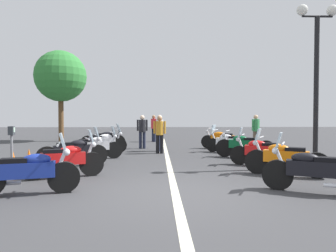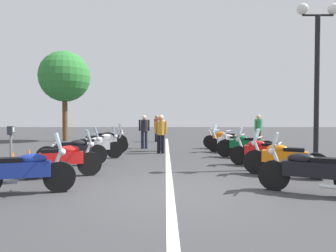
% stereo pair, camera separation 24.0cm
% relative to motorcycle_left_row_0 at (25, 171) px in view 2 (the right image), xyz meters
% --- Properties ---
extents(ground_plane, '(80.00, 80.00, 0.00)m').
position_rel_motorcycle_left_row_0_xyz_m(ground_plane, '(0.08, -2.86, -0.46)').
color(ground_plane, '#38383A').
extents(lane_centre_stripe, '(19.93, 0.16, 0.01)m').
position_rel_motorcycle_left_row_0_xyz_m(lane_centre_stripe, '(5.01, -2.86, -0.46)').
color(lane_centre_stripe, beige).
rests_on(lane_centre_stripe, ground_plane).
extents(motorcycle_left_row_0, '(0.79, 1.95, 1.20)m').
position_rel_motorcycle_left_row_0_xyz_m(motorcycle_left_row_0, '(0.00, 0.00, 0.00)').
color(motorcycle_left_row_0, black).
rests_on(motorcycle_left_row_0, ground_plane).
extents(motorcycle_left_row_1, '(0.96, 1.90, 1.20)m').
position_rel_motorcycle_left_row_0_xyz_m(motorcycle_left_row_1, '(1.64, -0.18, -0.00)').
color(motorcycle_left_row_1, black).
rests_on(motorcycle_left_row_1, ground_plane).
extents(motorcycle_left_row_2, '(1.02, 2.01, 1.22)m').
position_rel_motorcycle_left_row_0_xyz_m(motorcycle_left_row_2, '(3.36, 0.08, 0.01)').
color(motorcycle_left_row_2, black).
rests_on(motorcycle_left_row_2, ground_plane).
extents(motorcycle_left_row_3, '(0.91, 2.07, 1.20)m').
position_rel_motorcycle_left_row_0_xyz_m(motorcycle_left_row_3, '(4.93, -0.19, -0.00)').
color(motorcycle_left_row_3, black).
rests_on(motorcycle_left_row_3, ground_plane).
extents(motorcycle_left_row_4, '(0.87, 2.10, 1.20)m').
position_rel_motorcycle_left_row_0_xyz_m(motorcycle_left_row_4, '(6.73, -0.15, 0.00)').
color(motorcycle_left_row_4, black).
rests_on(motorcycle_left_row_4, ground_plane).
extents(motorcycle_left_row_5, '(0.90, 2.04, 1.22)m').
position_rel_motorcycle_left_row_0_xyz_m(motorcycle_left_row_5, '(8.40, 0.08, 0.01)').
color(motorcycle_left_row_5, black).
rests_on(motorcycle_left_row_5, ground_plane).
extents(motorcycle_right_row_0, '(1.07, 1.86, 1.20)m').
position_rel_motorcycle_left_row_0_xyz_m(motorcycle_right_row_0, '(-0.02, -5.61, 0.00)').
color(motorcycle_right_row_0, black).
rests_on(motorcycle_right_row_0, ground_plane).
extents(motorcycle_right_row_1, '(1.14, 1.91, 1.21)m').
position_rel_motorcycle_left_row_0_xyz_m(motorcycle_right_row_1, '(1.73, -5.79, 0.01)').
color(motorcycle_right_row_1, black).
rests_on(motorcycle_right_row_1, ground_plane).
extents(motorcycle_right_row_2, '(1.01, 1.92, 1.19)m').
position_rel_motorcycle_left_row_0_xyz_m(motorcycle_right_row_2, '(3.32, -5.75, -0.01)').
color(motorcycle_right_row_2, black).
rests_on(motorcycle_right_row_2, ground_plane).
extents(motorcycle_right_row_3, '(1.12, 2.03, 1.02)m').
position_rel_motorcycle_left_row_0_xyz_m(motorcycle_right_row_3, '(5.09, -5.72, 0.01)').
color(motorcycle_right_row_3, black).
rests_on(motorcycle_right_row_3, ground_plane).
extents(motorcycle_right_row_4, '(1.23, 1.89, 1.19)m').
position_rel_motorcycle_left_row_0_xyz_m(motorcycle_right_row_4, '(6.68, -5.53, -0.01)').
color(motorcycle_right_row_4, black).
rests_on(motorcycle_right_row_4, ground_plane).
extents(motorcycle_right_row_5, '(1.06, 1.95, 1.00)m').
position_rel_motorcycle_left_row_0_xyz_m(motorcycle_right_row_5, '(8.25, -5.57, -0.00)').
color(motorcycle_right_row_5, black).
rests_on(motorcycle_right_row_5, ground_plane).
extents(street_lamp_twin_globe, '(0.32, 1.22, 4.82)m').
position_rel_motorcycle_left_row_0_xyz_m(street_lamp_twin_globe, '(2.82, -7.19, 2.83)').
color(street_lamp_twin_globe, black).
rests_on(street_lamp_twin_globe, ground_plane).
extents(parking_meter, '(0.20, 0.15, 1.29)m').
position_rel_motorcycle_left_row_0_xyz_m(parking_meter, '(1.77, 1.18, 0.44)').
color(parking_meter, slate).
rests_on(parking_meter, ground_plane).
extents(traffic_cone_0, '(0.36, 0.36, 0.61)m').
position_rel_motorcycle_left_row_0_xyz_m(traffic_cone_0, '(2.87, 1.23, -0.17)').
color(traffic_cone_0, orange).
rests_on(traffic_cone_0, ground_plane).
extents(traffic_cone_1, '(0.36, 0.36, 0.61)m').
position_rel_motorcycle_left_row_0_xyz_m(traffic_cone_1, '(2.26, 1.39, -0.17)').
color(traffic_cone_1, orange).
rests_on(traffic_cone_1, ground_plane).
extents(bystander_0, '(0.48, 0.32, 1.62)m').
position_rel_motorcycle_left_row_0_xyz_m(bystander_0, '(7.41, -2.58, 0.49)').
color(bystander_0, '#1E2338').
rests_on(bystander_0, ground_plane).
extents(bystander_1, '(0.32, 0.53, 1.62)m').
position_rel_motorcycle_left_row_0_xyz_m(bystander_1, '(8.51, -1.74, 0.48)').
color(bystander_1, '#1E2338').
rests_on(bystander_1, ground_plane).
extents(bystander_2, '(0.32, 0.46, 1.64)m').
position_rel_motorcycle_left_row_0_xyz_m(bystander_2, '(8.90, -7.41, 0.50)').
color(bystander_2, brown).
rests_on(bystander_2, ground_plane).
extents(bystander_3, '(0.44, 0.35, 1.65)m').
position_rel_motorcycle_left_row_0_xyz_m(bystander_3, '(12.56, -2.23, 0.50)').
color(bystander_3, '#1E2338').
rests_on(bystander_3, ground_plane).
extents(bystander_4, '(0.32, 0.52, 1.56)m').
position_rel_motorcycle_left_row_0_xyz_m(bystander_4, '(6.60, -2.57, 0.45)').
color(bystander_4, black).
rests_on(bystander_4, ground_plane).
extents(roadside_tree_0, '(3.19, 3.19, 5.70)m').
position_rel_motorcycle_left_row_0_xyz_m(roadside_tree_0, '(13.15, 3.64, 3.62)').
color(roadside_tree_0, brown).
rests_on(roadside_tree_0, ground_plane).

